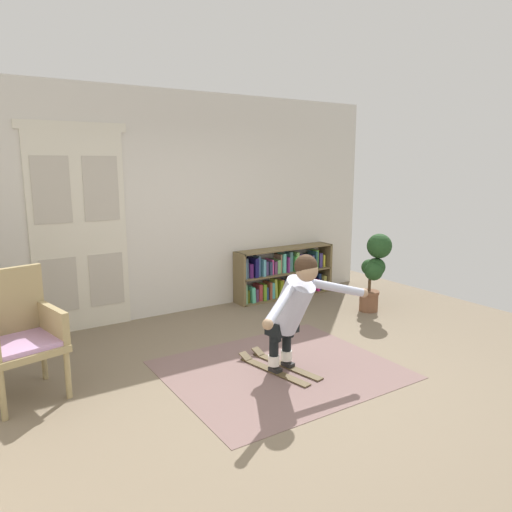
% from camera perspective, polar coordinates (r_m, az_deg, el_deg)
% --- Properties ---
extents(ground_plane, '(7.20, 7.20, 0.00)m').
position_cam_1_polar(ground_plane, '(4.65, 5.91, -14.37)').
color(ground_plane, '#726450').
extents(back_wall, '(6.00, 0.10, 2.90)m').
position_cam_1_polar(back_wall, '(6.46, -8.43, 6.12)').
color(back_wall, beige).
rests_on(back_wall, ground).
extents(double_door, '(1.22, 0.05, 2.45)m').
position_cam_1_polar(double_door, '(5.99, -20.30, 3.06)').
color(double_door, beige).
rests_on(double_door, ground).
extents(rug, '(2.14, 1.82, 0.01)m').
position_cam_1_polar(rug, '(4.82, 2.88, -13.34)').
color(rug, '#755A57').
rests_on(rug, ground).
extents(bookshelf, '(1.62, 0.30, 0.75)m').
position_cam_1_polar(bookshelf, '(7.19, 3.24, -2.27)').
color(bookshelf, brown).
rests_on(bookshelf, ground).
extents(wicker_chair, '(0.71, 0.71, 1.10)m').
position_cam_1_polar(wicker_chair, '(4.59, -26.52, -8.03)').
color(wicker_chair, '#9C8A5E').
rests_on(wicker_chair, ground).
extents(potted_plant, '(0.40, 0.45, 1.07)m').
position_cam_1_polar(potted_plant, '(6.60, 13.94, -1.29)').
color(potted_plant, brown).
rests_on(potted_plant, ground).
extents(skis_pair, '(0.44, 0.93, 0.07)m').
position_cam_1_polar(skis_pair, '(4.83, 2.60, -13.02)').
color(skis_pair, brown).
rests_on(skis_pair, rug).
extents(person_skier, '(1.41, 0.78, 1.12)m').
position_cam_1_polar(person_skier, '(4.47, 4.56, -5.76)').
color(person_skier, white).
rests_on(person_skier, skis_pair).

